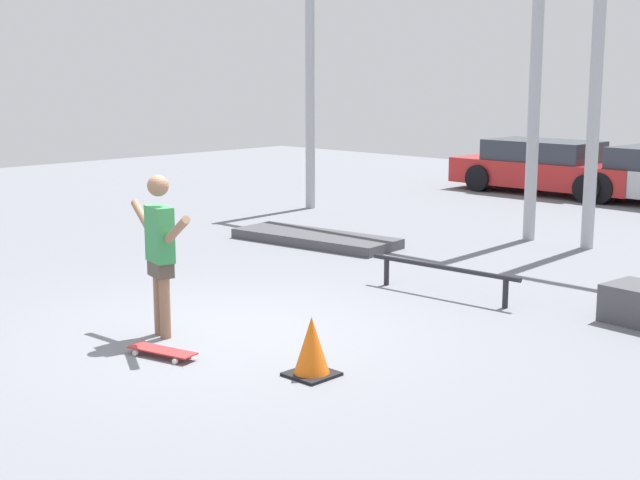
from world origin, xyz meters
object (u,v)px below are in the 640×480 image
(parked_car_red, at_px, (548,168))
(traffic_cone, at_px, (312,347))
(skateboarder, at_px, (160,246))
(manual_pad, at_px, (315,238))
(grind_rail, at_px, (443,272))
(skateboard, at_px, (162,351))

(parked_car_red, height_order, traffic_cone, parked_car_red)
(skateboarder, xyz_separation_m, traffic_cone, (2.04, 0.20, -0.70))
(parked_car_red, relative_size, traffic_cone, 8.03)
(manual_pad, distance_m, grind_rail, 3.93)
(traffic_cone, bearing_deg, manual_pad, 134.03)
(skateboard, height_order, manual_pad, manual_pad)
(skateboarder, height_order, skateboard, skateboarder)
(manual_pad, xyz_separation_m, traffic_cone, (4.58, -4.74, 0.20))
(skateboard, distance_m, grind_rail, 3.98)
(skateboarder, bearing_deg, traffic_cone, 19.24)
(skateboard, height_order, traffic_cone, traffic_cone)
(skateboard, height_order, grind_rail, grind_rail)
(grind_rail, xyz_separation_m, traffic_cone, (0.93, -3.31, -0.03))
(skateboard, height_order, parked_car_red, parked_car_red)
(traffic_cone, bearing_deg, parked_car_red, 111.22)
(grind_rail, bearing_deg, parked_car_red, 113.01)
(skateboard, relative_size, traffic_cone, 1.37)
(skateboard, bearing_deg, skateboarder, 129.95)
(skateboarder, height_order, manual_pad, skateboarder)
(traffic_cone, bearing_deg, skateboarder, -174.46)
(skateboarder, relative_size, manual_pad, 0.60)
(manual_pad, bearing_deg, traffic_cone, -45.97)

